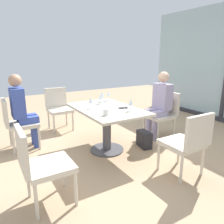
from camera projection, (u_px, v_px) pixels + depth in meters
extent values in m
plane|color=tan|center=(107.00, 150.00, 3.59)|extent=(12.00, 12.00, 0.00)
cube|color=#2D2D33|center=(220.00, 119.00, 5.16)|extent=(4.51, 0.10, 0.10)
cube|color=#BCB29E|center=(107.00, 109.00, 3.41)|extent=(1.37, 0.88, 0.04)
cylinder|color=#4C4C51|center=(107.00, 131.00, 3.51)|extent=(0.14, 0.14, 0.69)
cylinder|color=#4C4C51|center=(107.00, 149.00, 3.59)|extent=(0.56, 0.56, 0.02)
cube|color=beige|center=(159.00, 116.00, 4.06)|extent=(0.46, 0.46, 0.06)
cube|color=beige|center=(170.00, 103.00, 4.12)|extent=(0.46, 0.05, 0.42)
cylinder|color=beige|center=(144.00, 126.00, 4.19)|extent=(0.04, 0.04, 0.39)
cylinder|color=beige|center=(158.00, 132.00, 3.85)|extent=(0.04, 0.04, 0.39)
cylinder|color=beige|center=(159.00, 123.00, 4.38)|extent=(0.04, 0.04, 0.39)
cylinder|color=beige|center=(174.00, 129.00, 4.05)|extent=(0.04, 0.04, 0.39)
cube|color=beige|center=(23.00, 124.00, 3.59)|extent=(0.46, 0.46, 0.06)
cube|color=beige|center=(5.00, 113.00, 3.40)|extent=(0.46, 0.05, 0.42)
cylinder|color=beige|center=(39.00, 138.00, 3.58)|extent=(0.04, 0.04, 0.39)
cylinder|color=beige|center=(34.00, 131.00, 3.91)|extent=(0.04, 0.04, 0.39)
cylinder|color=beige|center=(14.00, 143.00, 3.38)|extent=(0.04, 0.04, 0.39)
cylinder|color=beige|center=(10.00, 135.00, 3.71)|extent=(0.04, 0.04, 0.39)
cube|color=beige|center=(181.00, 144.00, 2.81)|extent=(0.46, 0.46, 0.06)
cube|color=beige|center=(200.00, 132.00, 2.54)|extent=(0.05, 0.46, 0.42)
cylinder|color=beige|center=(179.00, 150.00, 3.13)|extent=(0.04, 0.04, 0.39)
cylinder|color=beige|center=(159.00, 157.00, 2.93)|extent=(0.04, 0.04, 0.39)
cylinder|color=beige|center=(202.00, 162.00, 2.80)|extent=(0.04, 0.04, 0.39)
cylinder|color=beige|center=(181.00, 170.00, 2.60)|extent=(0.04, 0.04, 0.39)
cube|color=beige|center=(60.00, 110.00, 4.50)|extent=(0.46, 0.46, 0.06)
cube|color=beige|center=(56.00, 97.00, 4.64)|extent=(0.05, 0.46, 0.42)
cylinder|color=beige|center=(54.00, 125.00, 4.29)|extent=(0.04, 0.04, 0.39)
cylinder|color=beige|center=(73.00, 122.00, 4.49)|extent=(0.04, 0.04, 0.39)
cylinder|color=beige|center=(49.00, 120.00, 4.62)|extent=(0.04, 0.04, 0.39)
cylinder|color=beige|center=(66.00, 117.00, 4.82)|extent=(0.04, 0.04, 0.39)
cube|color=beige|center=(50.00, 166.00, 2.23)|extent=(0.46, 0.46, 0.06)
cube|color=beige|center=(22.00, 150.00, 2.05)|extent=(0.46, 0.05, 0.42)
cylinder|color=beige|center=(76.00, 189.00, 2.22)|extent=(0.04, 0.04, 0.39)
cylinder|color=beige|center=(63.00, 172.00, 2.55)|extent=(0.04, 0.04, 0.39)
cylinder|color=beige|center=(36.00, 202.00, 2.02)|extent=(0.04, 0.04, 0.39)
cylinder|color=beige|center=(28.00, 181.00, 2.36)|extent=(0.04, 0.04, 0.39)
cylinder|color=#9E93B7|center=(149.00, 126.00, 4.10)|extent=(0.11, 0.11, 0.45)
cube|color=#9E93B7|center=(153.00, 112.00, 4.07)|extent=(0.13, 0.32, 0.11)
cylinder|color=#9E93B7|center=(155.00, 129.00, 3.95)|extent=(0.11, 0.11, 0.45)
cube|color=#9E93B7|center=(160.00, 114.00, 3.93)|extent=(0.13, 0.32, 0.11)
cube|color=#9E93B7|center=(162.00, 96.00, 3.99)|extent=(0.34, 0.20, 0.48)
sphere|color=#D8AD8C|center=(164.00, 77.00, 3.90)|extent=(0.20, 0.20, 0.20)
cylinder|color=#384C9E|center=(36.00, 135.00, 3.65)|extent=(0.11, 0.11, 0.45)
cube|color=#384C9E|center=(29.00, 120.00, 3.53)|extent=(0.13, 0.32, 0.11)
cylinder|color=#384C9E|center=(34.00, 132.00, 3.80)|extent=(0.11, 0.11, 0.45)
cube|color=#384C9E|center=(27.00, 118.00, 3.68)|extent=(0.13, 0.32, 0.11)
cube|color=#384C9E|center=(17.00, 103.00, 3.47)|extent=(0.34, 0.20, 0.48)
sphere|color=tan|center=(15.00, 80.00, 3.38)|extent=(0.20, 0.20, 0.20)
cylinder|color=silver|center=(131.00, 111.00, 3.24)|extent=(0.06, 0.06, 0.00)
cylinder|color=silver|center=(131.00, 108.00, 3.23)|extent=(0.01, 0.01, 0.08)
cone|color=silver|center=(131.00, 102.00, 3.20)|extent=(0.07, 0.07, 0.09)
cylinder|color=silver|center=(102.00, 101.00, 3.88)|extent=(0.06, 0.06, 0.00)
cylinder|color=silver|center=(102.00, 99.00, 3.86)|extent=(0.01, 0.01, 0.08)
cone|color=silver|center=(102.00, 94.00, 3.84)|extent=(0.07, 0.07, 0.09)
cylinder|color=silver|center=(101.00, 103.00, 3.72)|extent=(0.06, 0.06, 0.00)
cylinder|color=silver|center=(101.00, 101.00, 3.71)|extent=(0.01, 0.01, 0.08)
cone|color=silver|center=(101.00, 96.00, 3.68)|extent=(0.07, 0.07, 0.09)
cylinder|color=silver|center=(109.00, 100.00, 3.98)|extent=(0.06, 0.06, 0.00)
cylinder|color=silver|center=(109.00, 98.00, 3.97)|extent=(0.01, 0.01, 0.08)
cone|color=silver|center=(109.00, 93.00, 3.94)|extent=(0.07, 0.07, 0.09)
cylinder|color=silver|center=(91.00, 108.00, 3.37)|extent=(0.06, 0.06, 0.00)
cylinder|color=silver|center=(91.00, 106.00, 3.36)|extent=(0.01, 0.01, 0.08)
cone|color=silver|center=(91.00, 100.00, 3.34)|extent=(0.07, 0.07, 0.09)
cylinder|color=white|center=(106.00, 112.00, 2.98)|extent=(0.08, 0.08, 0.09)
cube|color=black|center=(123.00, 108.00, 3.39)|extent=(0.11, 0.16, 0.01)
cube|color=#232328|center=(144.00, 139.00, 3.69)|extent=(0.32, 0.21, 0.28)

